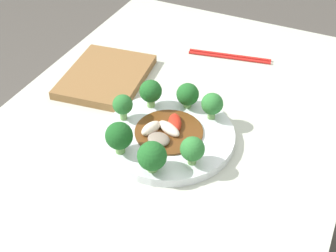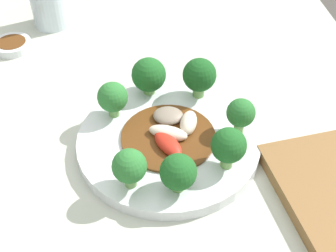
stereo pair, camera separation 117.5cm
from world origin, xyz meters
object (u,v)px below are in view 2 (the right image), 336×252
Objects in this scene: broccoli_northeast at (113,98)px; plate at (168,140)px; sauce_dish at (12,45)px; broccoli_southwest at (229,146)px; broccoli_east at (149,75)px; broccoli_south at (240,113)px; broccoli_west at (178,172)px; stirfry_center at (171,131)px; broccoli_southeast at (199,76)px; broccoli_northwest at (129,167)px.

plate is at bearing -126.75° from broccoli_northeast.
broccoli_northeast reaches higher than sauce_dish.
broccoli_southwest is at bearing -137.15° from sauce_dish.
sauce_dish is (0.19, 0.24, -0.05)m from broccoli_east.
broccoli_west is (-0.10, 0.10, -0.00)m from broccoli_south.
broccoli_west is at bearing -153.87° from broccoli_northeast.
broccoli_southwest is 0.49m from sauce_dish.
sauce_dish is (0.39, 0.26, -0.04)m from broccoli_west.
broccoli_south is at bearing -91.19° from plate.
broccoli_south is (-0.00, -0.11, 0.05)m from plate.
broccoli_east is at bearing 4.99° from broccoli_west.
broccoli_south is 0.14m from broccoli_west.
plate is 4.61× the size of broccoli_south.
broccoli_south is 0.93× the size of broccoli_east.
broccoli_northeast is 0.10m from stirfry_center.
broccoli_northwest is (-0.17, 0.12, -0.00)m from broccoli_southeast.
broccoli_east reaches higher than sauce_dish.
broccoli_west reaches higher than plate.
broccoli_east is (0.11, 0.02, 0.04)m from plate.
broccoli_southeast is at bearing 4.36° from broccoli_southwest.
sauce_dish is (0.23, 0.18, -0.04)m from broccoli_northeast.
sauce_dish is at bearing 27.96° from broccoli_northwest.
broccoli_northeast is at bearing 6.33° from broccoli_northwest.
broccoli_southwest is 0.13m from broccoli_northwest.
plate is at bearing -35.37° from broccoli_northwest.
plate is 0.11m from broccoli_northwest.
plate is 3.77× the size of sauce_dish.
plate is 1.93× the size of stirfry_center.
broccoli_northwest is (-0.08, 0.17, -0.00)m from broccoli_south.
broccoli_east is at bearing -50.62° from broccoli_northeast.
broccoli_northwest is at bearing -173.67° from broccoli_northeast.
broccoli_southeast is (0.09, 0.04, 0.00)m from broccoli_south.
broccoli_west is (-0.16, -0.08, -0.00)m from broccoli_northeast.
broccoli_east is 0.45× the size of stirfry_center.
stirfry_center is (-0.09, 0.06, -0.03)m from broccoli_southeast.
broccoli_east reaches higher than broccoli_northeast.
broccoli_southwest reaches higher than broccoli_west.
broccoli_southwest is at bearing -152.56° from broccoli_east.
broccoli_south is 0.82× the size of sauce_dish.
broccoli_southwest is 1.02× the size of broccoli_east.
broccoli_northwest reaches higher than plate.
broccoli_southwest is 0.95× the size of broccoli_southeast.
broccoli_northwest is 0.95× the size of broccoli_east.
broccoli_east is 1.07× the size of broccoli_northeast.
broccoli_east reaches higher than broccoli_south.
broccoli_west reaches higher than stirfry_center.
broccoli_east is at bearing 48.64° from broccoli_south.
broccoli_south is at bearing -108.09° from broccoli_northeast.
plate is 0.12m from broccoli_east.
broccoli_northwest is (-0.09, 0.06, 0.04)m from plate.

